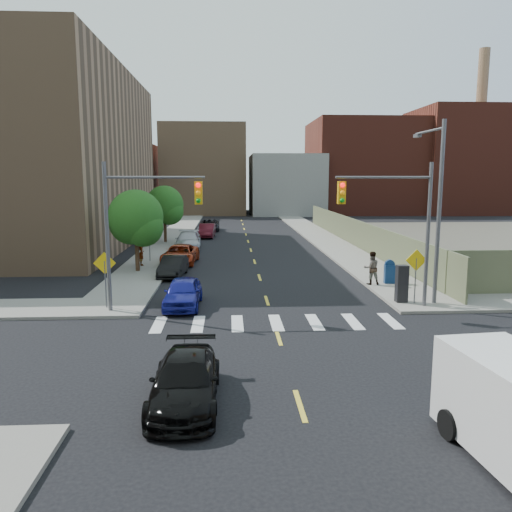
{
  "coord_description": "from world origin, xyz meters",
  "views": [
    {
      "loc": [
        -1.96,
        -17.01,
        6.32
      ],
      "look_at": [
        -0.44,
        10.14,
        2.0
      ],
      "focal_mm": 35.0,
      "sensor_mm": 36.0,
      "label": 1
    }
  ],
  "objects": [
    {
      "name": "fence_north",
      "position": [
        9.6,
        28.0,
        1.25
      ],
      "size": [
        0.12,
        44.0,
        2.5
      ],
      "primitive_type": "cube",
      "color": "#636949",
      "rests_on": "ground"
    },
    {
      "name": "smokestack",
      "position": [
        42.0,
        70.0,
        14.0
      ],
      "size": [
        1.8,
        1.8,
        28.0
      ],
      "primitive_type": "cylinder",
      "color": "#8C6B4C",
      "rests_on": "ground"
    },
    {
      "name": "warn_sign_nw",
      "position": [
        -7.8,
        6.5,
        1.99
      ],
      "size": [
        1.06,
        0.06,
        2.83
      ],
      "color": "#59595E",
      "rests_on": "ground"
    },
    {
      "name": "signal_nw",
      "position": [
        -5.98,
        6.0,
        4.53
      ],
      "size": [
        4.59,
        0.3,
        7.0
      ],
      "color": "#59595E",
      "rests_on": "ground"
    },
    {
      "name": "parked_car_black",
      "position": [
        -5.5,
        14.63,
        0.66
      ],
      "size": [
        1.73,
        4.08,
        1.31
      ],
      "primitive_type": "imported",
      "rotation": [
        0.0,
        0.0,
        -0.09
      ],
      "color": "black",
      "rests_on": "ground"
    },
    {
      "name": "signal_ne",
      "position": [
        5.98,
        6.0,
        4.53
      ],
      "size": [
        4.59,
        0.3,
        7.0
      ],
      "color": "#59595E",
      "rests_on": "ground"
    },
    {
      "name": "payphone",
      "position": [
        6.63,
        6.8,
        1.07
      ],
      "size": [
        0.56,
        0.46,
        1.85
      ],
      "primitive_type": "cube",
      "rotation": [
        0.0,
        0.0,
        0.01
      ],
      "color": "black",
      "rests_on": "sidewalk_ne"
    },
    {
      "name": "parked_car_silver",
      "position": [
        -5.5,
        26.66,
        0.77
      ],
      "size": [
        2.33,
        5.36,
        1.54
      ],
      "primitive_type": "imported",
      "rotation": [
        0.0,
        0.0,
        0.03
      ],
      "color": "#A9ACB1",
      "rests_on": "ground"
    },
    {
      "name": "building_nw",
      "position": [
        -22.0,
        30.0,
        8.0
      ],
      "size": [
        22.0,
        30.0,
        16.0
      ],
      "primitive_type": "cube",
      "color": "#8C6B4C",
      "rests_on": "ground"
    },
    {
      "name": "bg_bldg_fareast",
      "position": [
        38.0,
        70.0,
        9.0
      ],
      "size": [
        14.0,
        16.0,
        18.0
      ],
      "primitive_type": "cube",
      "color": "#592319",
      "rests_on": "ground"
    },
    {
      "name": "parked_car_white",
      "position": [
        -5.5,
        29.94,
        0.74
      ],
      "size": [
        1.89,
        4.39,
        1.48
      ],
      "primitive_type": "imported",
      "rotation": [
        0.0,
        0.0,
        0.03
      ],
      "color": "silver",
      "rests_on": "ground"
    },
    {
      "name": "mailbox",
      "position": [
        7.45,
        11.2,
        0.83
      ],
      "size": [
        0.6,
        0.48,
        1.39
      ],
      "rotation": [
        0.0,
        0.0,
        -0.08
      ],
      "color": "navy",
      "rests_on": "sidewalk_ne"
    },
    {
      "name": "pedestrian_east",
      "position": [
        6.3,
        10.92,
        1.11
      ],
      "size": [
        0.96,
        0.76,
        1.92
      ],
      "primitive_type": "imported",
      "rotation": [
        0.0,
        0.0,
        3.18
      ],
      "color": "gray",
      "rests_on": "sidewalk_ne"
    },
    {
      "name": "parked_car_grey",
      "position": [
        -4.2,
        42.16,
        0.71
      ],
      "size": [
        2.43,
        5.12,
        1.41
      ],
      "primitive_type": "imported",
      "rotation": [
        0.0,
        0.0,
        0.02
      ],
      "color": "black",
      "rests_on": "ground"
    },
    {
      "name": "bg_bldg_midwest",
      "position": [
        -6.0,
        72.0,
        7.5
      ],
      "size": [
        14.0,
        16.0,
        15.0
      ],
      "primitive_type": "cube",
      "color": "#8C6B4C",
      "rests_on": "ground"
    },
    {
      "name": "warn_sign_midwest",
      "position": [
        -7.8,
        20.0,
        1.99
      ],
      "size": [
        1.06,
        0.06,
        2.83
      ],
      "color": "#59595E",
      "rests_on": "ground"
    },
    {
      "name": "bg_bldg_east",
      "position": [
        22.0,
        72.0,
        8.0
      ],
      "size": [
        18.0,
        18.0,
        16.0
      ],
      "primitive_type": "cube",
      "color": "#592319",
      "rests_on": "ground"
    },
    {
      "name": "pedestrian_west",
      "position": [
        -8.1,
        18.04,
        1.02
      ],
      "size": [
        0.59,
        0.73,
        1.73
      ],
      "primitive_type": "imported",
      "rotation": [
        0.0,
        0.0,
        1.88
      ],
      "color": "gray",
      "rests_on": "sidewalk_nw"
    },
    {
      "name": "parked_car_blue",
      "position": [
        -4.2,
        7.0,
        0.72
      ],
      "size": [
        1.8,
        4.25,
        1.43
      ],
      "primitive_type": "imported",
      "rotation": [
        0.0,
        0.0,
        -0.03
      ],
      "color": "navy",
      "rests_on": "ground"
    },
    {
      "name": "sidewalk_ne",
      "position": [
        7.75,
        41.5,
        0.07
      ],
      "size": [
        3.5,
        73.0,
        0.15
      ],
      "primitive_type": "cube",
      "color": "gray",
      "rests_on": "ground"
    },
    {
      "name": "black_sedan",
      "position": [
        -3.2,
        -3.66,
        0.67
      ],
      "size": [
        1.9,
        4.6,
        1.33
      ],
      "primitive_type": "imported",
      "rotation": [
        0.0,
        0.0,
        -0.01
      ],
      "color": "black",
      "rests_on": "ground"
    },
    {
      "name": "parked_car_maroon",
      "position": [
        -4.2,
        35.52,
        0.72
      ],
      "size": [
        1.73,
        4.44,
        1.44
      ],
      "primitive_type": "imported",
      "rotation": [
        0.0,
        0.0,
        -0.05
      ],
      "color": "#470E17",
      "rests_on": "ground"
    },
    {
      "name": "warn_sign_ne",
      "position": [
        7.2,
        6.5,
        1.99
      ],
      "size": [
        1.06,
        0.06,
        2.83
      ],
      "color": "#59595E",
      "rests_on": "ground"
    },
    {
      "name": "sidewalk_nw",
      "position": [
        -7.75,
        41.5,
        0.07
      ],
      "size": [
        3.5,
        73.0,
        0.15
      ],
      "primitive_type": "cube",
      "color": "gray",
      "rests_on": "ground"
    },
    {
      "name": "ground",
      "position": [
        0.0,
        0.0,
        0.0
      ],
      "size": [
        160.0,
        160.0,
        0.0
      ],
      "primitive_type": "plane",
      "color": "black",
      "rests_on": "ground"
    },
    {
      "name": "tree_west_far",
      "position": [
        -8.0,
        31.05,
        3.48
      ],
      "size": [
        3.66,
        3.64,
        5.52
      ],
      "color": "#332114",
      "rests_on": "ground"
    },
    {
      "name": "bg_bldg_center",
      "position": [
        8.0,
        70.0,
        5.0
      ],
      "size": [
        12.0,
        16.0,
        10.0
      ],
      "primitive_type": "cube",
      "color": "gray",
      "rests_on": "ground"
    },
    {
      "name": "parked_car_red",
      "position": [
        -5.5,
        19.33,
        0.7
      ],
      "size": [
        2.65,
        5.17,
        1.4
      ],
      "primitive_type": "imported",
      "rotation": [
        0.0,
        0.0,
        -0.07
      ],
      "color": "#A02D10",
      "rests_on": "ground"
    },
    {
      "name": "streetlight_ne",
      "position": [
        8.2,
        6.9,
        5.22
      ],
      "size": [
        0.25,
        3.7,
        9.0
      ],
      "color": "#59595E",
      "rests_on": "ground"
    },
    {
      "name": "bg_bldg_west",
      "position": [
        -22.0,
        70.0,
        6.0
      ],
      "size": [
        14.0,
        18.0,
        12.0
      ],
      "primitive_type": "cube",
      "color": "#592319",
      "rests_on": "ground"
    },
    {
      "name": "tree_west_near",
      "position": [
        -8.0,
        16.05,
        3.48
      ],
      "size": [
        3.66,
        3.64,
        5.52
      ],
      "color": "#332114",
      "rests_on": "ground"
    }
  ]
}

